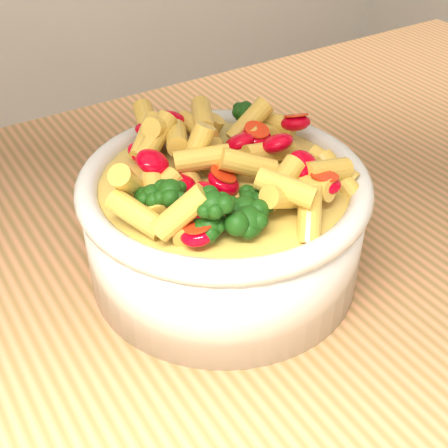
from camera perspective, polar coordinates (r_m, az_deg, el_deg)
table at (r=0.67m, az=7.45°, el=-8.85°), size 1.20×0.80×0.90m
serving_bowl at (r=0.54m, az=0.00°, el=0.11°), size 0.25×0.25×0.11m
pasta_salad at (r=0.50m, az=0.00°, el=6.10°), size 0.19×0.19×0.04m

